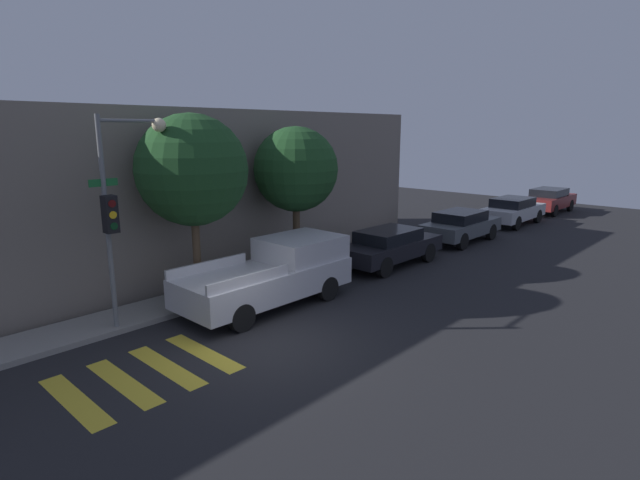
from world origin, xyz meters
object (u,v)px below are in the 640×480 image
(traffic_light_pole, at_px, (121,194))
(sedan_middle, at_px, (461,225))
(pickup_truck, at_px, (274,273))
(sedan_far_end, at_px, (513,210))
(sedan_near_corner, at_px, (390,246))
(sedan_tail_of_row, at_px, (549,200))
(tree_near_corner, at_px, (192,170))
(tree_midblock, at_px, (296,170))

(traffic_light_pole, distance_m, sedan_middle, 15.40)
(pickup_truck, height_order, sedan_middle, pickup_truck)
(sedan_middle, bearing_deg, sedan_far_end, -0.00)
(pickup_truck, height_order, sedan_near_corner, pickup_truck)
(sedan_tail_of_row, bearing_deg, sedan_far_end, 180.00)
(sedan_middle, xyz_separation_m, tree_near_corner, (-12.75, 1.77, 3.12))
(sedan_far_end, xyz_separation_m, sedan_tail_of_row, (5.47, 0.00, 0.02))
(sedan_tail_of_row, bearing_deg, traffic_light_pole, 177.24)
(pickup_truck, relative_size, sedan_far_end, 1.14)
(sedan_near_corner, xyz_separation_m, tree_near_corner, (-7.21, 1.77, 3.13))
(traffic_light_pole, distance_m, tree_near_corner, 2.44)
(sedan_far_end, height_order, sedan_tail_of_row, sedan_tail_of_row)
(sedan_far_end, bearing_deg, sedan_middle, 180.00)
(tree_near_corner, distance_m, tree_midblock, 4.08)
(traffic_light_pole, height_order, tree_near_corner, tree_near_corner)
(sedan_near_corner, bearing_deg, sedan_middle, 0.00)
(tree_midblock, bearing_deg, sedan_middle, -11.53)
(traffic_light_pole, relative_size, sedan_near_corner, 1.17)
(pickup_truck, xyz_separation_m, sedan_near_corner, (5.77, -0.00, -0.18))
(traffic_light_pole, height_order, sedan_far_end, traffic_light_pole)
(sedan_near_corner, distance_m, sedan_middle, 5.54)
(pickup_truck, bearing_deg, tree_near_corner, 129.18)
(sedan_far_end, height_order, tree_near_corner, tree_near_corner)
(sedan_near_corner, xyz_separation_m, sedan_far_end, (11.32, 0.00, 0.03))
(pickup_truck, height_order, sedan_tail_of_row, pickup_truck)
(pickup_truck, relative_size, sedan_middle, 1.17)
(sedan_middle, xyz_separation_m, sedan_far_end, (5.78, -0.00, 0.02))
(tree_near_corner, bearing_deg, sedan_far_end, -5.46)
(tree_near_corner, bearing_deg, sedan_middle, -7.90)
(sedan_far_end, height_order, tree_midblock, tree_midblock)
(sedan_near_corner, bearing_deg, sedan_tail_of_row, 0.00)
(sedan_middle, height_order, tree_near_corner, tree_near_corner)
(sedan_far_end, xyz_separation_m, tree_near_corner, (-18.53, 1.77, 3.11))
(pickup_truck, height_order, tree_midblock, tree_midblock)
(pickup_truck, distance_m, sedan_tail_of_row, 22.56)
(tree_near_corner, xyz_separation_m, tree_midblock, (4.07, 0.00, -0.22))
(sedan_near_corner, relative_size, sedan_middle, 1.03)
(sedan_far_end, bearing_deg, tree_midblock, 173.02)
(sedan_middle, xyz_separation_m, sedan_tail_of_row, (11.25, -0.00, 0.03))
(sedan_tail_of_row, height_order, tree_near_corner, tree_near_corner)
(pickup_truck, bearing_deg, traffic_light_pole, 161.52)
(traffic_light_pole, height_order, pickup_truck, traffic_light_pole)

